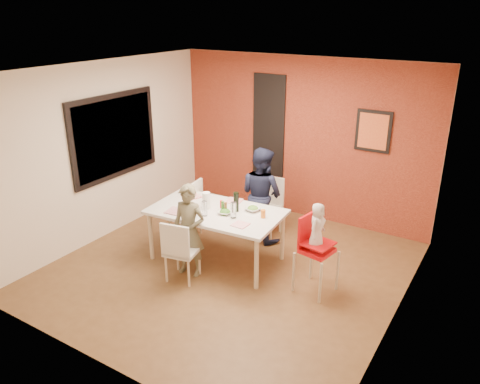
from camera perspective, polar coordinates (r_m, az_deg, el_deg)
The scene contains 35 objects.
ground at distance 6.62m, azimuth -1.38°, elevation -9.30°, with size 4.50×4.50×0.00m, color brown.
ceiling at distance 5.73m, azimuth -1.63°, elevation 14.56°, with size 4.50×4.50×0.02m, color silver.
wall_back at distance 7.94m, azimuth 7.47°, elevation 6.44°, with size 4.50×0.02×2.70m, color beige.
wall_front at distance 4.50m, azimuth -17.47°, elevation -6.64°, with size 4.50×0.02×2.70m, color beige.
wall_left at distance 7.46m, azimuth -16.18°, elevation 4.77°, with size 0.02×4.50×2.70m, color beige.
wall_right at distance 5.25m, azimuth 19.58°, elevation -2.74°, with size 0.02×4.50×2.70m, color beige.
brick_accent_wall at distance 7.92m, azimuth 7.41°, elevation 6.41°, with size 4.50×0.02×2.70m, color maroon.
picture_window_frame at distance 7.51m, azimuth -15.07°, elevation 6.60°, with size 0.05×1.70×1.30m, color black.
picture_window_pane at distance 7.50m, azimuth -14.99°, elevation 6.58°, with size 0.02×1.55×1.15m, color black.
glassblock_strip at distance 8.12m, azimuth 3.54°, elevation 8.03°, with size 0.55×0.03×1.70m, color silver.
glassblock_surround at distance 8.12m, azimuth 3.52°, elevation 8.02°, with size 0.60×0.03×1.76m, color black.
art_print_frame at distance 7.43m, azimuth 15.94°, elevation 7.14°, with size 0.54×0.03×0.64m, color black.
art_print_canvas at distance 7.42m, azimuth 15.91°, elevation 7.12°, with size 0.44×0.01×0.54m, color orange.
dining_table at distance 6.55m, azimuth -2.93°, elevation -2.80°, with size 1.91×1.15×0.76m.
chair_near at distance 6.16m, azimuth -7.41°, elevation -6.86°, with size 0.47×0.47×0.87m.
chair_far at distance 7.44m, azimuth 3.49°, elevation -1.29°, with size 0.44×0.44×0.91m.
chair_left at distance 7.31m, azimuth -6.21°, elevation -1.73°, with size 0.49×0.49×0.94m.
high_chair at distance 5.96m, azimuth 9.01°, elevation -6.58°, with size 0.50×0.50×1.02m.
child_near at distance 6.26m, azimuth -6.23°, elevation -4.70°, with size 0.47×0.31×1.28m, color brown.
child_far at distance 7.16m, azimuth 2.63°, elevation -0.26°, with size 0.72×0.56×1.48m, color #161A31.
toddler at distance 5.81m, azimuth 9.39°, elevation -4.16°, with size 0.29×0.19×0.60m, color beige.
plate_near_left at distance 6.54m, azimuth -7.86°, elevation -2.33°, with size 0.24×0.24×0.01m, color silver.
plate_far_mid at distance 6.82m, azimuth -0.77°, elevation -1.08°, with size 0.23×0.23×0.01m, color white.
plate_near_right at distance 6.09m, azimuth 0.04°, elevation -3.99°, with size 0.20×0.20×0.01m, color white.
plate_far_left at distance 7.02m, azimuth -5.83°, elevation -0.51°, with size 0.23×0.23×0.01m, color white.
salad_bowl_a at distance 6.40m, azimuth -1.84°, elevation -2.49°, with size 0.19×0.19×0.05m, color white.
salad_bowl_b at distance 6.50m, azimuth 1.57°, elevation -2.07°, with size 0.22×0.22×0.05m, color white.
wine_bottle at distance 6.44m, azimuth -0.47°, elevation -1.22°, with size 0.07×0.07×0.28m, color black.
wine_glass_a at distance 6.33m, azimuth -4.36°, elevation -2.03°, with size 0.07×0.07×0.21m, color white.
wine_glass_b at distance 6.26m, azimuth -0.80°, elevation -2.21°, with size 0.08×0.08×0.22m, color white.
paper_towel_roll at distance 6.54m, azimuth -4.12°, elevation -1.06°, with size 0.11×0.11×0.24m, color white.
condiment_red at distance 6.50m, azimuth -2.30°, elevation -1.65°, with size 0.04×0.04×0.15m, color red.
condiment_green at distance 6.45m, azimuth -2.12°, elevation -1.78°, with size 0.04×0.04×0.15m, color #3C7828.
condiment_brown at distance 6.42m, azimuth -1.76°, elevation -1.91°, with size 0.04×0.04×0.15m, color brown.
sippy_cup at distance 6.28m, azimuth 2.84°, elevation -2.67°, with size 0.07×0.07×0.11m, color orange.
Camera 1 is at (3.12, -4.75, 3.40)m, focal length 35.00 mm.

